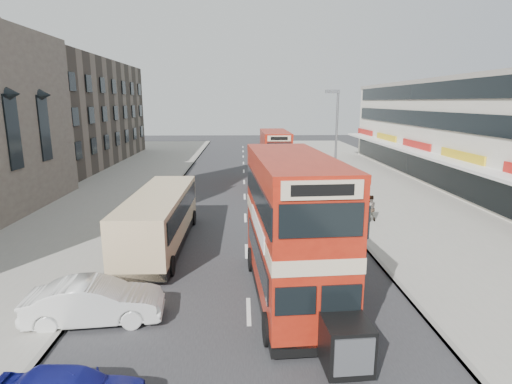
% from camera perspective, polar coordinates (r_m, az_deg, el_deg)
% --- Properties ---
extents(ground, '(160.00, 160.00, 0.00)m').
position_cam_1_polar(ground, '(13.49, -0.88, -20.36)').
color(ground, '#28282B').
rests_on(ground, ground).
extents(road_surface, '(12.00, 90.00, 0.01)m').
position_cam_1_polar(road_surface, '(32.17, -1.59, -0.66)').
color(road_surface, '#28282B').
rests_on(road_surface, ground).
extents(pavement_right, '(12.00, 90.00, 0.15)m').
position_cam_1_polar(pavement_right, '(34.40, 18.83, -0.35)').
color(pavement_right, gray).
rests_on(pavement_right, ground).
extents(pavement_left, '(12.00, 90.00, 0.15)m').
position_cam_1_polar(pavement_left, '(34.25, -22.10, -0.65)').
color(pavement_left, gray).
rests_on(pavement_left, ground).
extents(kerb_left, '(0.20, 90.00, 0.16)m').
position_cam_1_polar(kerb_left, '(32.69, -12.34, -0.61)').
color(kerb_left, gray).
rests_on(kerb_left, ground).
extents(kerb_right, '(0.20, 90.00, 0.16)m').
position_cam_1_polar(kerb_right, '(32.77, 9.14, -0.44)').
color(kerb_right, gray).
rests_on(kerb_right, ground).
extents(brick_terrace, '(14.00, 28.00, 12.00)m').
position_cam_1_polar(brick_terrace, '(53.95, -26.25, 9.83)').
color(brick_terrace, '#66594C').
rests_on(brick_terrace, ground).
extents(commercial_row, '(9.90, 46.20, 9.30)m').
position_cam_1_polar(commercial_row, '(39.04, 29.32, 7.05)').
color(commercial_row, beige).
rests_on(commercial_row, ground).
extents(street_lamp, '(1.00, 0.20, 8.12)m').
position_cam_1_polar(street_lamp, '(30.20, 10.96, 7.45)').
color(street_lamp, slate).
rests_on(street_lamp, ground).
extents(bus_main, '(3.18, 9.60, 5.26)m').
position_cam_1_polar(bus_main, '(15.21, 5.05, -4.97)').
color(bus_main, black).
rests_on(bus_main, ground).
extents(bus_second, '(2.38, 8.38, 4.61)m').
position_cam_1_polar(bus_second, '(36.64, 2.66, 4.80)').
color(bus_second, black).
rests_on(bus_second, ground).
extents(coach, '(2.65, 9.84, 2.60)m').
position_cam_1_polar(coach, '(21.50, -13.26, -3.47)').
color(coach, black).
rests_on(coach, ground).
extents(car_left_front, '(4.60, 2.00, 1.47)m').
position_cam_1_polar(car_left_front, '(15.26, -21.48, -14.00)').
color(car_left_front, silver).
rests_on(car_left_front, ground).
extents(car_right_a, '(4.62, 2.02, 1.32)m').
position_cam_1_polar(car_right_a, '(30.25, 8.48, -0.37)').
color(car_right_a, '#A23510').
rests_on(car_right_a, ground).
extents(car_right_b, '(4.10, 2.02, 1.12)m').
position_cam_1_polar(car_right_b, '(31.72, 7.19, 0.09)').
color(car_right_b, '#C78D13').
rests_on(car_right_b, ground).
extents(car_right_c, '(3.61, 1.82, 1.18)m').
position_cam_1_polar(car_right_c, '(46.05, 5.15, 4.03)').
color(car_right_c, '#609EC1').
rests_on(car_right_c, ground).
extents(pedestrian_near, '(0.69, 0.56, 1.64)m').
position_cam_1_polar(pedestrian_near, '(25.90, 15.56, -2.18)').
color(pedestrian_near, gray).
rests_on(pedestrian_near, pavement_right).
extents(pedestrian_far, '(1.25, 0.88, 1.98)m').
position_cam_1_polar(pedestrian_far, '(42.74, 8.85, 4.02)').
color(pedestrian_far, gray).
rests_on(pedestrian_far, pavement_right).
extents(cyclist, '(0.70, 1.56, 1.92)m').
position_cam_1_polar(cyclist, '(35.03, 5.28, 1.47)').
color(cyclist, gray).
rests_on(cyclist, ground).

